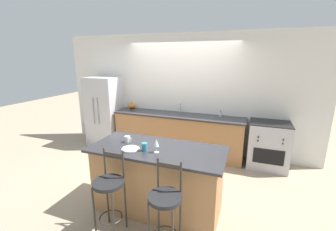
# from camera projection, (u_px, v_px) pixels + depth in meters

# --- Properties ---
(ground_plane) EXTENTS (18.00, 18.00, 0.00)m
(ground_plane) POSITION_uv_depth(u_px,v_px,m) (172.00, 159.00, 4.95)
(ground_plane) COLOR tan
(wall_back) EXTENTS (6.00, 0.07, 2.70)m
(wall_back) POSITION_uv_depth(u_px,v_px,m) (182.00, 94.00, 5.21)
(wall_back) COLOR silver
(wall_back) RESTS_ON ground_plane
(back_counter) EXTENTS (2.95, 0.64, 0.93)m
(back_counter) POSITION_uv_depth(u_px,v_px,m) (177.00, 134.00, 5.16)
(back_counter) COLOR #A87547
(back_counter) RESTS_ON ground_plane
(sink_faucet) EXTENTS (0.02, 0.13, 0.22)m
(sink_faucet) POSITION_uv_depth(u_px,v_px,m) (180.00, 107.00, 5.18)
(sink_faucet) COLOR #ADAFB5
(sink_faucet) RESTS_ON back_counter
(kitchen_island) EXTENTS (1.88, 0.84, 0.96)m
(kitchen_island) POSITION_uv_depth(u_px,v_px,m) (158.00, 179.00, 3.21)
(kitchen_island) COLOR #A87547
(kitchen_island) RESTS_ON ground_plane
(refrigerator) EXTENTS (0.77, 0.71, 1.70)m
(refrigerator) POSITION_uv_depth(u_px,v_px,m) (105.00, 111.00, 5.65)
(refrigerator) COLOR #BCBCC1
(refrigerator) RESTS_ON ground_plane
(oven_range) EXTENTS (0.76, 0.63, 0.94)m
(oven_range) POSITION_uv_depth(u_px,v_px,m) (268.00, 145.00, 4.48)
(oven_range) COLOR #B7B7BC
(oven_range) RESTS_ON ground_plane
(bar_stool_near) EXTENTS (0.38, 0.38, 1.09)m
(bar_stool_near) POSITION_uv_depth(u_px,v_px,m) (109.00, 191.00, 2.75)
(bar_stool_near) COLOR #332D28
(bar_stool_near) RESTS_ON ground_plane
(bar_stool_far) EXTENTS (0.38, 0.38, 1.09)m
(bar_stool_far) POSITION_uv_depth(u_px,v_px,m) (165.00, 206.00, 2.46)
(bar_stool_far) COLOR #332D28
(bar_stool_far) RESTS_ON ground_plane
(dinner_plate) EXTENTS (0.24, 0.24, 0.02)m
(dinner_plate) POSITION_uv_depth(u_px,v_px,m) (131.00, 149.00, 3.05)
(dinner_plate) COLOR white
(dinner_plate) RESTS_ON kitchen_island
(wine_glass) EXTENTS (0.07, 0.07, 0.19)m
(wine_glass) POSITION_uv_depth(u_px,v_px,m) (156.00, 143.00, 2.92)
(wine_glass) COLOR white
(wine_glass) RESTS_ON kitchen_island
(coffee_mug) EXTENTS (0.11, 0.08, 0.09)m
(coffee_mug) POSITION_uv_depth(u_px,v_px,m) (128.00, 139.00, 3.30)
(coffee_mug) COLOR white
(coffee_mug) RESTS_ON kitchen_island
(tumbler_cup) EXTENTS (0.08, 0.08, 0.11)m
(tumbler_cup) POSITION_uv_depth(u_px,v_px,m) (144.00, 147.00, 2.99)
(tumbler_cup) COLOR teal
(tumbler_cup) RESTS_ON kitchen_island
(pumpkin_decoration) EXTENTS (0.16, 0.16, 0.15)m
(pumpkin_decoration) POSITION_uv_depth(u_px,v_px,m) (132.00, 106.00, 5.59)
(pumpkin_decoration) COLOR orange
(pumpkin_decoration) RESTS_ON back_counter
(soap_bottle) EXTENTS (0.04, 0.04, 0.14)m
(soap_bottle) POSITION_uv_depth(u_px,v_px,m) (220.00, 114.00, 4.84)
(soap_bottle) COLOR silver
(soap_bottle) RESTS_ON back_counter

